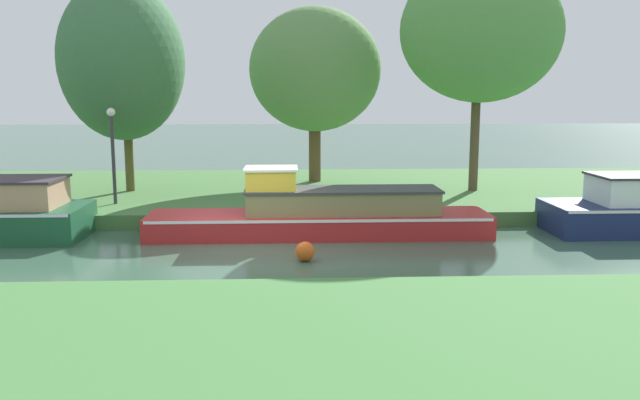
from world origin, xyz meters
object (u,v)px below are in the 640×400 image
at_px(willow_tree_centre, 315,70).
at_px(mooring_post_near, 259,195).
at_px(channel_buoy, 305,251).
at_px(lamp_post, 113,143).
at_px(red_narrowboat, 323,214).
at_px(willow_tree_left, 122,61).
at_px(willow_tree_right, 482,31).

distance_m(willow_tree_centre, mooring_post_near, 6.59).
bearing_deg(channel_buoy, lamp_post, 135.87).
bearing_deg(mooring_post_near, red_narrowboat, -39.52).
xyz_separation_m(willow_tree_left, willow_tree_centre, (6.08, 1.79, -0.21)).
height_order(red_narrowboat, willow_tree_right, willow_tree_right).
xyz_separation_m(willow_tree_right, channel_buoy, (-5.65, -6.92, -5.21)).
height_order(mooring_post_near, channel_buoy, mooring_post_near).
bearing_deg(red_narrowboat, lamp_post, 155.52).
xyz_separation_m(willow_tree_left, willow_tree_right, (11.14, -0.47, 0.90)).
bearing_deg(lamp_post, willow_tree_left, 94.28).
height_order(willow_tree_left, willow_tree_right, willow_tree_right).
xyz_separation_m(red_narrowboat, mooring_post_near, (-1.64, 1.35, 0.29)).
height_order(red_narrowboat, channel_buoy, red_narrowboat).
xyz_separation_m(willow_tree_centre, mooring_post_near, (-1.72, -5.32, -3.49)).
xyz_separation_m(red_narrowboat, willow_tree_centre, (0.08, 6.67, 3.78)).
distance_m(red_narrowboat, lamp_post, 6.60).
distance_m(willow_tree_left, mooring_post_near, 6.72).
bearing_deg(red_narrowboat, willow_tree_centre, 89.30).
relative_size(willow_tree_centre, lamp_post, 2.21).
height_order(willow_tree_right, lamp_post, willow_tree_right).
xyz_separation_m(willow_tree_centre, lamp_post, (-5.91, -4.01, -2.18)).
xyz_separation_m(willow_tree_right, mooring_post_near, (-6.79, -3.05, -4.60)).
height_order(willow_tree_left, lamp_post, willow_tree_left).
bearing_deg(lamp_post, mooring_post_near, -17.26).
xyz_separation_m(red_narrowboat, willow_tree_right, (5.15, 4.41, 4.89)).
bearing_deg(willow_tree_centre, red_narrowboat, -90.70).
bearing_deg(willow_tree_right, red_narrowboat, -139.46).
xyz_separation_m(lamp_post, channel_buoy, (5.32, -5.17, -1.92)).
distance_m(red_narrowboat, willow_tree_left, 8.70).
xyz_separation_m(willow_tree_left, channel_buoy, (5.49, -7.39, -4.31)).
distance_m(willow_tree_left, channel_buoy, 10.17).
bearing_deg(willow_tree_centre, mooring_post_near, -107.93).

